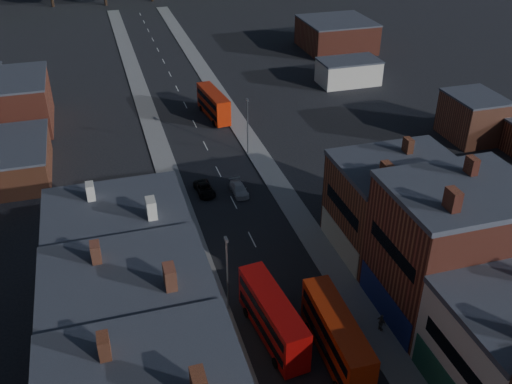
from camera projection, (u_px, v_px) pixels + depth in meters
pavement_west at (178, 202)px, 68.95m from camera, size 3.00×200.00×0.12m
pavement_east at (279, 186)px, 72.13m from camera, size 3.00×200.00×0.12m
lamp_post_2 at (227, 270)px, 50.45m from camera, size 0.25×0.70×8.12m
lamp_post_3 at (248, 123)px, 77.63m from camera, size 0.25×0.70×8.12m
bus_0 at (273, 317)px, 48.71m from camera, size 3.36×10.30×4.37m
bus_1 at (336, 336)px, 46.67m from camera, size 2.81×10.46×4.50m
bus_2 at (213, 104)px, 89.79m from camera, size 3.32×10.04×4.26m
car_2 at (205, 189)px, 70.53m from camera, size 2.31×4.44×1.19m
car_3 at (239, 189)px, 70.49m from camera, size 1.81×4.20×1.21m
ped_3 at (381, 323)px, 50.02m from camera, size 0.75×1.11×1.73m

